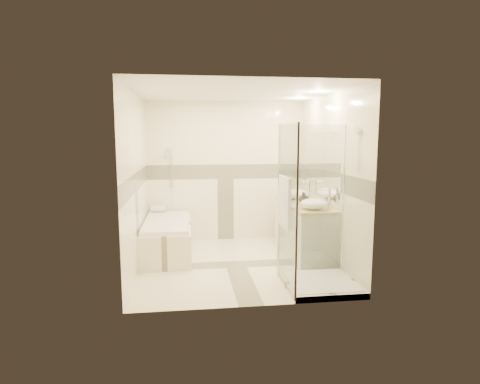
{
  "coord_description": "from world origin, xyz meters",
  "views": [
    {
      "loc": [
        -0.69,
        -5.71,
        1.89
      ],
      "look_at": [
        0.1,
        0.25,
        1.05
      ],
      "focal_mm": 30.0,
      "sensor_mm": 36.0,
      "label": 1
    }
  ],
  "objects": [
    {
      "name": "amenity_bottle_a",
      "position": [
        1.1,
        0.21,
        0.94
      ],
      "size": [
        0.08,
        0.09,
        0.18
      ],
      "primitive_type": "imported",
      "rotation": [
        0.0,
        0.0,
        0.01
      ],
      "color": "black",
      "rests_on": "vanity"
    },
    {
      "name": "faucet_far",
      "position": [
        1.32,
        -0.24,
        1.03
      ],
      "size": [
        0.12,
        0.03,
        0.3
      ],
      "color": "silver",
      "rests_on": "vanity"
    },
    {
      "name": "vessel_sink_far",
      "position": [
        1.1,
        -0.24,
        0.93
      ],
      "size": [
        0.39,
        0.39,
        0.16
      ],
      "primitive_type": "ellipsoid",
      "color": "white",
      "rests_on": "vanity"
    },
    {
      "name": "folded_towels",
      "position": [
        1.1,
        0.94,
        0.89
      ],
      "size": [
        0.22,
        0.31,
        0.09
      ],
      "primitive_type": "cube",
      "rotation": [
        0.0,
        0.0,
        -0.22
      ],
      "color": "silver",
      "rests_on": "vanity"
    },
    {
      "name": "shower_enclosure",
      "position": [
        0.83,
        -0.97,
        0.51
      ],
      "size": [
        0.96,
        0.93,
        2.04
      ],
      "color": "beige",
      "rests_on": "ground"
    },
    {
      "name": "vessel_sink_near",
      "position": [
        1.1,
        0.72,
        0.94
      ],
      "size": [
        0.43,
        0.43,
        0.17
      ],
      "primitive_type": "ellipsoid",
      "color": "white",
      "rests_on": "vanity"
    },
    {
      "name": "bathtub",
      "position": [
        -1.02,
        0.65,
        0.31
      ],
      "size": [
        0.75,
        1.7,
        0.56
      ],
      "color": "beige",
      "rests_on": "ground"
    },
    {
      "name": "vanity",
      "position": [
        1.12,
        0.3,
        0.43
      ],
      "size": [
        0.58,
        1.62,
        0.85
      ],
      "color": "white",
      "rests_on": "ground"
    },
    {
      "name": "rolled_towel",
      "position": [
        -1.2,
        1.38,
        0.62
      ],
      "size": [
        0.25,
        0.11,
        0.11
      ],
      "primitive_type": "cylinder",
      "rotation": [
        0.0,
        1.57,
        0.0
      ],
      "color": "silver",
      "rests_on": "bathtub"
    },
    {
      "name": "amenity_bottle_b",
      "position": [
        1.1,
        0.31,
        0.94
      ],
      "size": [
        0.15,
        0.15,
        0.17
      ],
      "primitive_type": "imported",
      "rotation": [
        0.0,
        0.0,
        -0.11
      ],
      "color": "black",
      "rests_on": "vanity"
    },
    {
      "name": "room",
      "position": [
        0.06,
        0.01,
        1.26
      ],
      "size": [
        2.82,
        3.02,
        2.52
      ],
      "color": "beige",
      "rests_on": "ground"
    },
    {
      "name": "faucet_near",
      "position": [
        1.32,
        0.72,
        1.03
      ],
      "size": [
        0.13,
        0.03,
        0.31
      ],
      "color": "silver",
      "rests_on": "vanity"
    }
  ]
}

